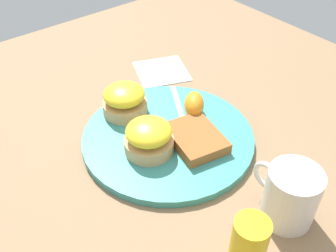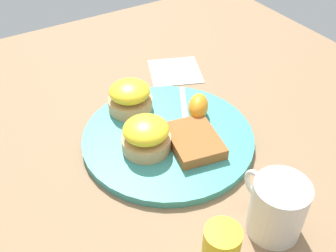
{
  "view_description": "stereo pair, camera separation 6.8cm",
  "coord_description": "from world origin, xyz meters",
  "px_view_note": "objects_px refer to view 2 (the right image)",
  "views": [
    {
      "loc": [
        -0.41,
        0.33,
        0.47
      ],
      "look_at": [
        0.0,
        0.0,
        0.03
      ],
      "focal_mm": 42.0,
      "sensor_mm": 36.0,
      "label": 1
    },
    {
      "loc": [
        -0.45,
        0.27,
        0.47
      ],
      "look_at": [
        0.0,
        0.0,
        0.03
      ],
      "focal_mm": 42.0,
      "sensor_mm": 36.0,
      "label": 2
    }
  ],
  "objects_px": {
    "hashbrown_patty": "(194,140)",
    "fork": "(186,124)",
    "sandwich_benedict_right": "(146,136)",
    "orange_wedge": "(198,107)",
    "cup": "(277,207)",
    "sandwich_benedict_left": "(130,97)"
  },
  "relations": [
    {
      "from": "sandwich_benedict_right",
      "to": "orange_wedge",
      "type": "bearing_deg",
      "value": -78.13
    },
    {
      "from": "orange_wedge",
      "to": "cup",
      "type": "height_order",
      "value": "cup"
    },
    {
      "from": "orange_wedge",
      "to": "fork",
      "type": "xyz_separation_m",
      "value": [
        -0.01,
        0.03,
        -0.02
      ]
    },
    {
      "from": "fork",
      "to": "orange_wedge",
      "type": "bearing_deg",
      "value": -73.09
    },
    {
      "from": "sandwich_benedict_left",
      "to": "hashbrown_patty",
      "type": "distance_m",
      "value": 0.16
    },
    {
      "from": "sandwich_benedict_right",
      "to": "hashbrown_patty",
      "type": "height_order",
      "value": "sandwich_benedict_right"
    },
    {
      "from": "cup",
      "to": "sandwich_benedict_right",
      "type": "bearing_deg",
      "value": 19.29
    },
    {
      "from": "orange_wedge",
      "to": "cup",
      "type": "bearing_deg",
      "value": 169.91
    },
    {
      "from": "sandwich_benedict_right",
      "to": "fork",
      "type": "xyz_separation_m",
      "value": [
        0.02,
        -0.09,
        -0.02
      ]
    },
    {
      "from": "sandwich_benedict_right",
      "to": "orange_wedge",
      "type": "relative_size",
      "value": 1.4
    },
    {
      "from": "hashbrown_patty",
      "to": "cup",
      "type": "relative_size",
      "value": 0.98
    },
    {
      "from": "hashbrown_patty",
      "to": "cup",
      "type": "bearing_deg",
      "value": -178.09
    },
    {
      "from": "sandwich_benedict_right",
      "to": "fork",
      "type": "distance_m",
      "value": 0.09
    },
    {
      "from": "hashbrown_patty",
      "to": "fork",
      "type": "distance_m",
      "value": 0.05
    },
    {
      "from": "hashbrown_patty",
      "to": "orange_wedge",
      "type": "distance_m",
      "value": 0.08
    },
    {
      "from": "sandwich_benedict_right",
      "to": "orange_wedge",
      "type": "xyz_separation_m",
      "value": [
        0.03,
        -0.12,
        -0.01
      ]
    },
    {
      "from": "hashbrown_patty",
      "to": "fork",
      "type": "xyz_separation_m",
      "value": [
        0.05,
        -0.02,
        -0.01
      ]
    },
    {
      "from": "sandwich_benedict_right",
      "to": "cup",
      "type": "bearing_deg",
      "value": -160.71
    },
    {
      "from": "hashbrown_patty",
      "to": "orange_wedge",
      "type": "height_order",
      "value": "orange_wedge"
    },
    {
      "from": "cup",
      "to": "orange_wedge",
      "type": "bearing_deg",
      "value": -10.09
    },
    {
      "from": "sandwich_benedict_right",
      "to": "cup",
      "type": "xyz_separation_m",
      "value": [
        -0.23,
        -0.08,
        0.0
      ]
    },
    {
      "from": "hashbrown_patty",
      "to": "fork",
      "type": "height_order",
      "value": "hashbrown_patty"
    }
  ]
}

